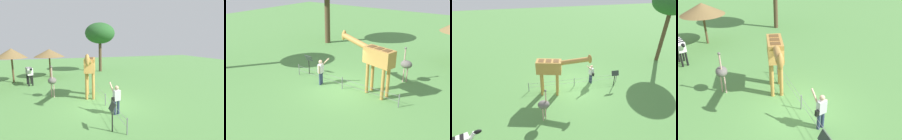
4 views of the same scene
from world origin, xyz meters
TOP-DOWN VIEW (x-y plane):
  - ground_plane at (0.00, 0.00)m, footprint 60.00×60.00m
  - giraffe at (-1.66, -0.51)m, footprint 3.78×1.30m
  - visitor at (1.40, 0.34)m, footprint 0.64×0.57m
  - zebra at (-6.76, -4.96)m, footprint 1.81×0.82m
  - ostrich at (-2.62, -2.97)m, footprint 0.70×0.56m
  - shade_hut_aside at (-9.93, -3.36)m, footprint 3.13×3.13m
  - wire_fence at (0.00, 0.11)m, footprint 7.05×0.05m

SIDE VIEW (x-z plane):
  - ground_plane at x=0.00m, z-range 0.00..0.00m
  - wire_fence at x=0.00m, z-range 0.03..0.78m
  - visitor at x=1.40m, z-range 0.04..1.76m
  - zebra at x=-6.76m, z-range 0.33..1.99m
  - ostrich at x=-2.62m, z-range 0.05..2.30m
  - giraffe at x=-1.66m, z-range 0.53..3.77m
  - shade_hut_aside at x=-9.93m, z-range 1.09..4.10m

